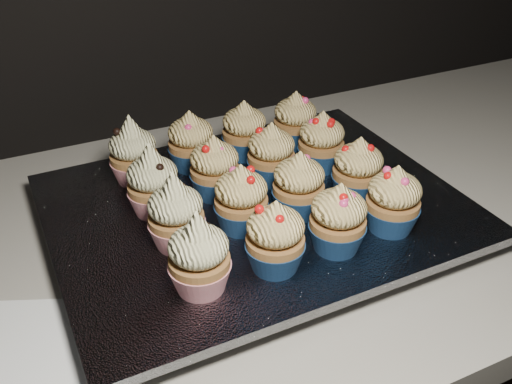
{
  "coord_description": "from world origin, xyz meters",
  "views": [
    {
      "loc": [
        -0.39,
        1.15,
        1.33
      ],
      "look_at": [
        -0.13,
        1.68,
        0.95
      ],
      "focal_mm": 40.0,
      "sensor_mm": 36.0,
      "label": 1
    }
  ],
  "objects": [
    {
      "name": "cupcake_1",
      "position": [
        -0.17,
        1.56,
        0.97
      ],
      "size": [
        0.06,
        0.06,
        0.08
      ],
      "color": "navy",
      "rests_on": "foil_lining"
    },
    {
      "name": "cupcake_10",
      "position": [
        -0.09,
        1.72,
        0.97
      ],
      "size": [
        0.06,
        0.06,
        0.08
      ],
      "color": "navy",
      "rests_on": "foil_lining"
    },
    {
      "name": "cupcake_4",
      "position": [
        -0.25,
        1.64,
        0.97
      ],
      "size": [
        0.06,
        0.06,
        0.1
      ],
      "color": "red",
      "rests_on": "foil_lining"
    },
    {
      "name": "cupcake_5",
      "position": [
        -0.17,
        1.64,
        0.97
      ],
      "size": [
        0.06,
        0.06,
        0.08
      ],
      "color": "navy",
      "rests_on": "foil_lining"
    },
    {
      "name": "foil_lining",
      "position": [
        -0.13,
        1.68,
        0.93
      ],
      "size": [
        0.5,
        0.39,
        0.01
      ],
      "primitive_type": "cube",
      "rotation": [
        0.0,
        0.0,
        0.01
      ],
      "color": "silver",
      "rests_on": "baking_tray"
    },
    {
      "name": "cupcake_8",
      "position": [
        -0.25,
        1.71,
        0.97
      ],
      "size": [
        0.06,
        0.06,
        0.1
      ],
      "color": "red",
      "rests_on": "foil_lining"
    },
    {
      "name": "cupcake_11",
      "position": [
        -0.01,
        1.72,
        0.97
      ],
      "size": [
        0.06,
        0.06,
        0.08
      ],
      "color": "navy",
      "rests_on": "foil_lining"
    },
    {
      "name": "worktop",
      "position": [
        0.0,
        1.7,
        0.88
      ],
      "size": [
        2.44,
        0.64,
        0.04
      ],
      "primitive_type": "cube",
      "color": "beige",
      "rests_on": "cabinet"
    },
    {
      "name": "cupcake_15",
      "position": [
        -0.01,
        1.79,
        0.97
      ],
      "size": [
        0.06,
        0.06,
        0.08
      ],
      "color": "navy",
      "rests_on": "foil_lining"
    },
    {
      "name": "cupcake_2",
      "position": [
        -0.09,
        1.56,
        0.97
      ],
      "size": [
        0.06,
        0.06,
        0.08
      ],
      "color": "navy",
      "rests_on": "foil_lining"
    },
    {
      "name": "cupcake_0",
      "position": [
        -0.25,
        1.56,
        0.97
      ],
      "size": [
        0.06,
        0.06,
        0.1
      ],
      "color": "red",
      "rests_on": "foil_lining"
    },
    {
      "name": "baking_tray",
      "position": [
        -0.13,
        1.68,
        0.91
      ],
      "size": [
        0.46,
        0.35,
        0.02
      ],
      "primitive_type": "cube",
      "rotation": [
        0.0,
        0.0,
        0.01
      ],
      "color": "black",
      "rests_on": "worktop"
    },
    {
      "name": "cupcake_13",
      "position": [
        -0.17,
        1.8,
        0.97
      ],
      "size": [
        0.06,
        0.06,
        0.08
      ],
      "color": "navy",
      "rests_on": "foil_lining"
    },
    {
      "name": "cupcake_14",
      "position": [
        -0.09,
        1.8,
        0.97
      ],
      "size": [
        0.06,
        0.06,
        0.08
      ],
      "color": "navy",
      "rests_on": "foil_lining"
    },
    {
      "name": "cupcake_9",
      "position": [
        -0.17,
        1.72,
        0.97
      ],
      "size": [
        0.06,
        0.06,
        0.08
      ],
      "color": "navy",
      "rests_on": "foil_lining"
    },
    {
      "name": "cupcake_6",
      "position": [
        -0.1,
        1.64,
        0.97
      ],
      "size": [
        0.06,
        0.06,
        0.08
      ],
      "color": "navy",
      "rests_on": "foil_lining"
    },
    {
      "name": "cupcake_7",
      "position": [
        -0.01,
        1.64,
        0.97
      ],
      "size": [
        0.06,
        0.06,
        0.08
      ],
      "color": "navy",
      "rests_on": "foil_lining"
    },
    {
      "name": "napkin",
      "position": [
        -0.4,
        1.56,
        0.9
      ],
      "size": [
        0.21,
        0.21,
        0.0
      ],
      "primitive_type": "cube",
      "rotation": [
        0.0,
        0.0,
        -0.4
      ],
      "color": "white",
      "rests_on": "worktop"
    },
    {
      "name": "cupcake_3",
      "position": [
        -0.01,
        1.56,
        0.97
      ],
      "size": [
        0.06,
        0.06,
        0.08
      ],
      "color": "navy",
      "rests_on": "foil_lining"
    },
    {
      "name": "cupcake_12",
      "position": [
        -0.25,
        1.8,
        0.97
      ],
      "size": [
        0.06,
        0.06,
        0.1
      ],
      "color": "red",
      "rests_on": "foil_lining"
    }
  ]
}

